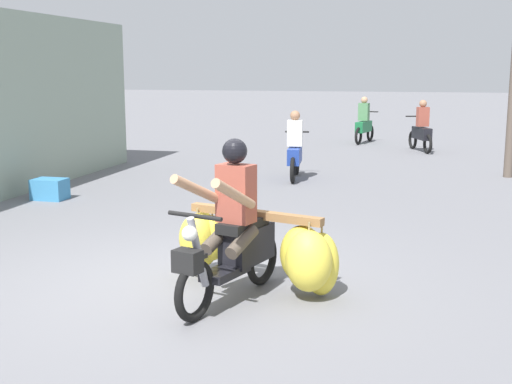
{
  "coord_description": "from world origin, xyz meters",
  "views": [
    {
      "loc": [
        2.39,
        -6.36,
        2.23
      ],
      "look_at": [
        0.66,
        0.6,
        0.9
      ],
      "focal_mm": 46.9,
      "sensor_mm": 36.0,
      "label": 1
    }
  ],
  "objects_px": {
    "motorbike_distant_ahead_left": "(421,131)",
    "produce_crate": "(50,189)",
    "motorbike_main_loaded": "(255,244)",
    "motorbike_distant_ahead_right": "(295,152)"
  },
  "relations": [
    {
      "from": "motorbike_distant_ahead_left",
      "to": "motorbike_distant_ahead_right",
      "type": "bearing_deg",
      "value": -114.63
    },
    {
      "from": "motorbike_main_loaded",
      "to": "motorbike_distant_ahead_right",
      "type": "relative_size",
      "value": 1.11
    },
    {
      "from": "motorbike_main_loaded",
      "to": "produce_crate",
      "type": "height_order",
      "value": "motorbike_main_loaded"
    },
    {
      "from": "motorbike_main_loaded",
      "to": "motorbike_distant_ahead_left",
      "type": "xyz_separation_m",
      "value": [
        1.55,
        12.36,
        0.06
      ]
    },
    {
      "from": "motorbike_main_loaded",
      "to": "produce_crate",
      "type": "relative_size",
      "value": 3.22
    },
    {
      "from": "motorbike_main_loaded",
      "to": "motorbike_distant_ahead_left",
      "type": "bearing_deg",
      "value": 82.85
    },
    {
      "from": "produce_crate",
      "to": "motorbike_main_loaded",
      "type": "bearing_deg",
      "value": -40.05
    },
    {
      "from": "motorbike_main_loaded",
      "to": "produce_crate",
      "type": "bearing_deg",
      "value": 139.95
    },
    {
      "from": "motorbike_distant_ahead_left",
      "to": "produce_crate",
      "type": "xyz_separation_m",
      "value": [
        -6.17,
        -8.48,
        -0.39
      ]
    },
    {
      "from": "motorbike_distant_ahead_left",
      "to": "motorbike_main_loaded",
      "type": "bearing_deg",
      "value": -97.15
    },
    {
      "from": "produce_crate",
      "to": "motorbike_distant_ahead_left",
      "type": "bearing_deg",
      "value": 53.94
    },
    {
      "from": "motorbike_distant_ahead_right",
      "to": "produce_crate",
      "type": "bearing_deg",
      "value": -140.11
    },
    {
      "from": "motorbike_main_loaded",
      "to": "produce_crate",
      "type": "xyz_separation_m",
      "value": [
        -4.62,
        3.88,
        -0.32
      ]
    },
    {
      "from": "motorbike_distant_ahead_left",
      "to": "produce_crate",
      "type": "distance_m",
      "value": 10.49
    },
    {
      "from": "motorbike_distant_ahead_left",
      "to": "produce_crate",
      "type": "bearing_deg",
      "value": -126.06
    }
  ]
}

